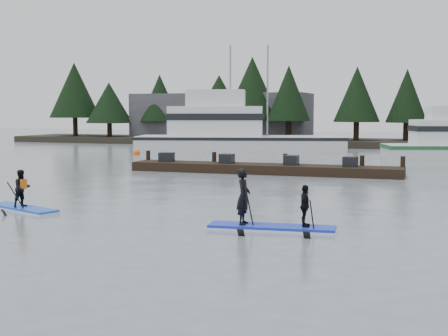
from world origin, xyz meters
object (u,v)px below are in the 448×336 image
(paddleboard_duo, at_px, (269,211))
(fishing_boat_large, at_px, (234,142))
(paddleboard_solo, at_px, (22,197))
(floating_dock, at_px, (263,169))

(paddleboard_duo, bearing_deg, fishing_boat_large, 103.75)
(fishing_boat_large, height_order, paddleboard_solo, fishing_boat_large)
(fishing_boat_large, relative_size, paddleboard_duo, 4.86)
(paddleboard_solo, bearing_deg, fishing_boat_large, 116.09)
(fishing_boat_large, xyz_separation_m, paddleboard_duo, (11.76, -31.43, -0.19))
(fishing_boat_large, height_order, floating_dock, fishing_boat_large)
(fishing_boat_large, bearing_deg, floating_dock, -81.59)
(paddleboard_solo, height_order, paddleboard_duo, paddleboard_duo)
(floating_dock, relative_size, paddleboard_duo, 4.02)
(floating_dock, bearing_deg, paddleboard_duo, -74.39)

